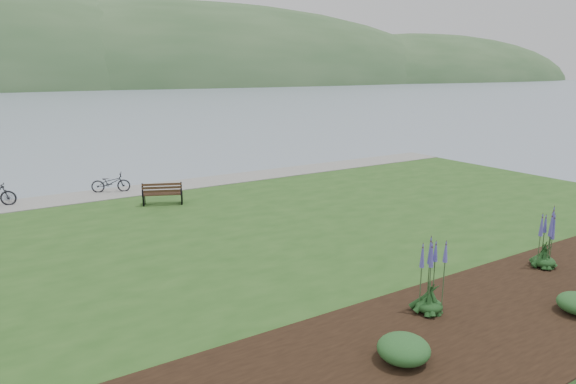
% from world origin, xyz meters
% --- Properties ---
extents(ground, '(600.00, 600.00, 0.00)m').
position_xyz_m(ground, '(0.00, 0.00, 0.00)').
color(ground, gray).
rests_on(ground, ground).
extents(lawn, '(34.00, 20.00, 0.40)m').
position_xyz_m(lawn, '(0.00, -2.00, 0.20)').
color(lawn, '#274E1B').
rests_on(lawn, ground).
extents(shoreline_path, '(34.00, 2.20, 0.03)m').
position_xyz_m(shoreline_path, '(0.00, 6.90, 0.42)').
color(shoreline_path, gray).
rests_on(shoreline_path, lawn).
extents(garden_bed, '(24.00, 4.40, 0.04)m').
position_xyz_m(garden_bed, '(3.00, -9.80, 0.42)').
color(garden_bed, black).
rests_on(garden_bed, lawn).
extents(far_hillside, '(580.00, 80.00, 38.00)m').
position_xyz_m(far_hillside, '(20.00, 170.00, 0.00)').
color(far_hillside, '#355932').
rests_on(far_hillside, ground).
extents(park_bench, '(1.70, 1.21, 0.98)m').
position_xyz_m(park_bench, '(-1.57, 3.81, 0.89)').
color(park_bench, '#311E13').
rests_on(park_bench, lawn).
extents(bicycle_a, '(1.18, 1.79, 0.89)m').
position_xyz_m(bicycle_a, '(-2.79, 7.20, 0.84)').
color(bicycle_a, black).
rests_on(bicycle_a, lawn).
extents(echium_1, '(0.62, 0.62, 1.79)m').
position_xyz_m(echium_1, '(5.01, -8.60, 1.19)').
color(echium_1, '#133615').
rests_on(echium_1, garden_bed).
extents(echium_4, '(0.62, 0.62, 2.06)m').
position_xyz_m(echium_4, '(0.23, -8.80, 1.32)').
color(echium_4, '#133615').
rests_on(echium_4, garden_bed).
extents(shrub_0, '(1.00, 1.00, 0.50)m').
position_xyz_m(shrub_0, '(-1.71, -9.95, 0.69)').
color(shrub_0, '#1E4C21').
rests_on(shrub_0, garden_bed).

